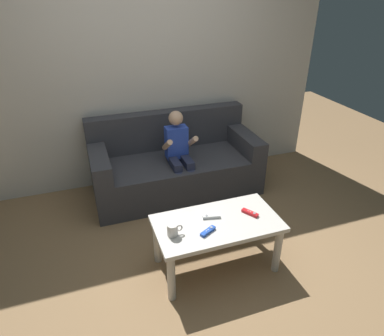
# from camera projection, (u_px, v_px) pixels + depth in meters

# --- Properties ---
(ground_plane) EXTENTS (8.21, 8.21, 0.00)m
(ground_plane) POSITION_uv_depth(u_px,v_px,m) (197.00, 268.00, 2.82)
(ground_plane) COLOR olive
(wall_back) EXTENTS (4.11, 0.05, 2.50)m
(wall_back) POSITION_uv_depth(u_px,v_px,m) (144.00, 71.00, 3.61)
(wall_back) COLOR beige
(wall_back) RESTS_ON ground
(couch) EXTENTS (1.78, 0.80, 0.83)m
(couch) POSITION_uv_depth(u_px,v_px,m) (175.00, 165.00, 3.79)
(couch) COLOR #38383D
(couch) RESTS_ON ground
(person_seated_on_couch) EXTENTS (0.32, 0.39, 0.95)m
(person_seated_on_couch) POSITION_uv_depth(u_px,v_px,m) (179.00, 152.00, 3.53)
(person_seated_on_couch) COLOR #282D47
(person_seated_on_couch) RESTS_ON ground
(coffee_table) EXTENTS (0.98, 0.52, 0.45)m
(coffee_table) POSITION_uv_depth(u_px,v_px,m) (217.00, 229.00, 2.68)
(coffee_table) COLOR beige
(coffee_table) RESTS_ON ground
(game_remote_red_near_edge) EXTENTS (0.10, 0.14, 0.03)m
(game_remote_red_near_edge) POSITION_uv_depth(u_px,v_px,m) (250.00, 213.00, 2.73)
(game_remote_red_near_edge) COLOR red
(game_remote_red_near_edge) RESTS_ON coffee_table
(game_remote_white_center) EXTENTS (0.14, 0.06, 0.03)m
(game_remote_white_center) POSITION_uv_depth(u_px,v_px,m) (211.00, 216.00, 2.68)
(game_remote_white_center) COLOR white
(game_remote_white_center) RESTS_ON coffee_table
(game_remote_blue_far_corner) EXTENTS (0.14, 0.10, 0.03)m
(game_remote_blue_far_corner) POSITION_uv_depth(u_px,v_px,m) (208.00, 231.00, 2.52)
(game_remote_blue_far_corner) COLOR blue
(game_remote_blue_far_corner) RESTS_ON coffee_table
(coffee_mug) EXTENTS (0.12, 0.08, 0.09)m
(coffee_mug) POSITION_uv_depth(u_px,v_px,m) (173.00, 230.00, 2.48)
(coffee_mug) COLOR silver
(coffee_mug) RESTS_ON coffee_table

